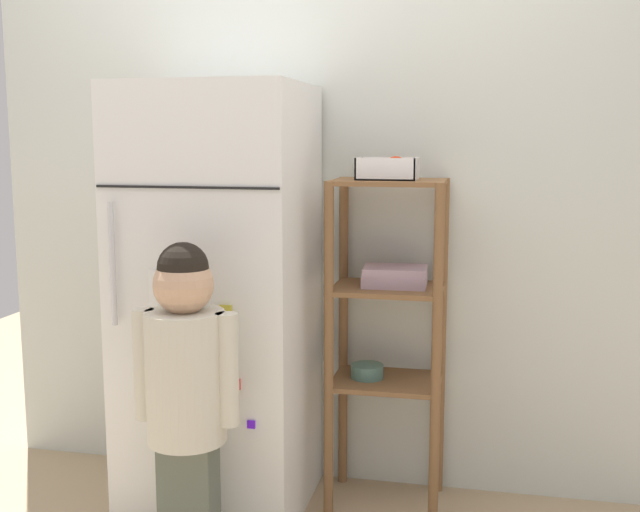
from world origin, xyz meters
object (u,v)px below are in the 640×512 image
(pantry_shelf_unit, at_px, (388,311))
(refrigerator, at_px, (220,301))
(child_standing, at_px, (186,376))
(fruit_bin, at_px, (391,170))

(pantry_shelf_unit, bearing_deg, refrigerator, -166.98)
(child_standing, relative_size, pantry_shelf_unit, 0.87)
(fruit_bin, bearing_deg, pantry_shelf_unit, 114.18)
(pantry_shelf_unit, height_order, fruit_bin, fruit_bin)
(refrigerator, bearing_deg, pantry_shelf_unit, 13.02)
(pantry_shelf_unit, xyz_separation_m, fruit_bin, (0.01, -0.02, 0.52))
(pantry_shelf_unit, distance_m, fruit_bin, 0.52)
(refrigerator, xyz_separation_m, fruit_bin, (0.62, 0.12, 0.49))
(child_standing, xyz_separation_m, pantry_shelf_unit, (0.56, 0.61, 0.10))
(fruit_bin, bearing_deg, refrigerator, -169.00)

